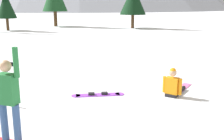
% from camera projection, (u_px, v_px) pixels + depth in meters
% --- Properties ---
extents(snowboarder_foreground, '(1.60, 0.65, 2.09)m').
position_uv_depth(snowboarder_foreground, '(8.00, 100.00, 5.66)').
color(snowboarder_foreground, red).
rests_on(snowboarder_foreground, ground_plane).
extents(snowboarder_midground, '(1.15, 1.75, 0.94)m').
position_uv_depth(snowboarder_midground, '(174.00, 85.00, 8.97)').
color(snowboarder_midground, black).
rests_on(snowboarder_midground, ground_plane).
extents(loose_snowboard_near_right, '(1.72, 0.66, 0.09)m').
position_uv_depth(loose_snowboard_near_right, '(98.00, 95.00, 9.01)').
color(loose_snowboard_near_right, '#993FD8').
rests_on(loose_snowboard_near_right, ground_plane).
extents(pine_tree_slender, '(2.08, 2.08, 5.85)m').
position_uv_depth(pine_tree_slender, '(5.00, 0.00, 29.24)').
color(pine_tree_slender, '#472D19').
rests_on(pine_tree_slender, ground_plane).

